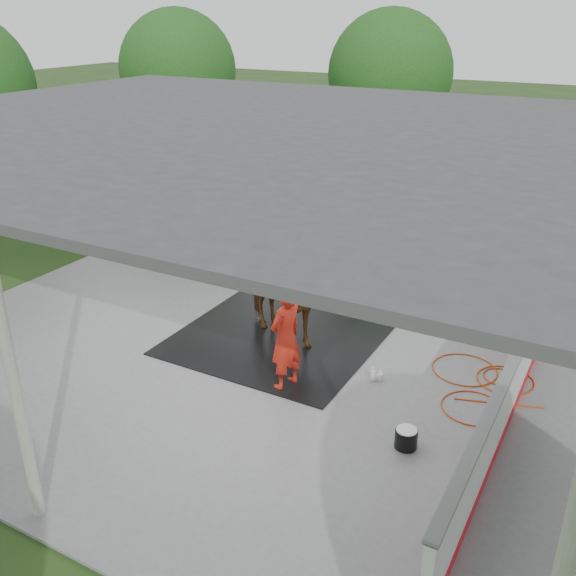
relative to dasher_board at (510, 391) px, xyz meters
The scene contains 12 objects.
ground 4.64m from the dasher_board, behind, with size 100.00×100.00×0.00m, color #1E3814.
concrete_slab 4.63m from the dasher_board, behind, with size 12.00×10.00×0.05m, color slate.
pavilion_structure 5.70m from the dasher_board, behind, with size 12.60×10.60×4.05m.
dasher_board is the anchor object (origin of this frame).
tree_belt 5.43m from the dasher_board, 168.18° to the left, with size 28.00×28.00×5.80m.
rubber_mat 4.38m from the dasher_board, behind, with size 3.57×3.34×0.03m, color black.
horse 4.36m from the dasher_board, behind, with size 0.94×2.06×1.74m, color brown.
handler 3.46m from the dasher_board, 167.97° to the right, with size 0.65×0.43×1.78m, color red.
wash_bucket 1.75m from the dasher_board, 130.58° to the right, with size 0.32×0.32×0.30m.
soap_bottle_a 2.22m from the dasher_board, behind, with size 0.10×0.10×0.25m, color silver.
soap_bottle_b 2.13m from the dasher_board, behind, with size 0.09×0.09×0.19m, color #338CD8.
hose_coil 1.18m from the dasher_board, 122.65° to the left, with size 1.94×2.12×0.02m.
Camera 1 is at (5.61, -8.56, 5.73)m, focal length 40.00 mm.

